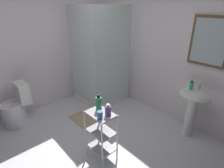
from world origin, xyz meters
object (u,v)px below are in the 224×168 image
(body_wash_bottle_green, at_px, (99,103))
(hand_soap_bottle, at_px, (191,86))
(shower_stall, at_px, (100,81))
(storage_cart, at_px, (101,132))
(toilet, at_px, (16,109))
(rinse_cup, at_px, (100,115))
(pedestal_sink, at_px, (193,105))
(bath_mat, at_px, (86,119))
(conditioner_bottle_purple, at_px, (108,110))

(body_wash_bottle_green, bearing_deg, hand_soap_bottle, 66.71)
(shower_stall, relative_size, storage_cart, 2.70)
(toilet, bearing_deg, body_wash_bottle_green, 23.42)
(rinse_cup, bearing_deg, storage_cart, 138.79)
(pedestal_sink, height_order, bath_mat, pedestal_sink)
(shower_stall, xyz_separation_m, storage_cart, (1.32, -1.03, -0.03))
(shower_stall, bearing_deg, bath_mat, -59.06)
(storage_cart, distance_m, rinse_cup, 0.38)
(shower_stall, height_order, toilet, shower_stall)
(pedestal_sink, xyz_separation_m, rinse_cup, (-0.49, -1.44, 0.21))
(storage_cart, bearing_deg, pedestal_sink, 66.91)
(rinse_cup, bearing_deg, pedestal_sink, 71.19)
(pedestal_sink, xyz_separation_m, conditioner_bottle_purple, (-0.48, -1.32, 0.23))
(hand_soap_bottle, xyz_separation_m, body_wash_bottle_green, (-0.57, -1.33, -0.03))
(toilet, height_order, storage_cart, toilet)
(pedestal_sink, xyz_separation_m, body_wash_bottle_green, (-0.66, -1.33, 0.26))
(shower_stall, relative_size, body_wash_bottle_green, 9.07)
(conditioner_bottle_purple, height_order, rinse_cup, conditioner_bottle_purple)
(pedestal_sink, xyz_separation_m, toilet, (-2.19, -1.99, -0.26))
(toilet, height_order, hand_soap_bottle, hand_soap_bottle)
(toilet, bearing_deg, hand_soap_bottle, 43.45)
(pedestal_sink, bearing_deg, storage_cart, -113.09)
(toilet, bearing_deg, conditioner_bottle_purple, 21.46)
(conditioner_bottle_purple, bearing_deg, shower_stall, 145.03)
(conditioner_bottle_purple, relative_size, bath_mat, 0.26)
(body_wash_bottle_green, xyz_separation_m, bath_mat, (-0.83, 0.31, -0.83))
(pedestal_sink, xyz_separation_m, bath_mat, (-1.49, -1.02, -0.57))
(storage_cart, distance_m, body_wash_bottle_green, 0.41)
(shower_stall, distance_m, body_wash_bottle_green, 1.64)
(toilet, distance_m, conditioner_bottle_purple, 1.90)
(storage_cart, relative_size, body_wash_bottle_green, 3.35)
(hand_soap_bottle, bearing_deg, storage_cart, -110.00)
(shower_stall, height_order, pedestal_sink, shower_stall)
(toilet, relative_size, conditioner_bottle_purple, 4.84)
(toilet, height_order, rinse_cup, rinse_cup)
(pedestal_sink, xyz_separation_m, hand_soap_bottle, (-0.08, 0.01, 0.29))
(hand_soap_bottle, distance_m, bath_mat, 1.94)
(conditioner_bottle_purple, relative_size, rinse_cup, 1.50)
(pedestal_sink, distance_m, conditioner_bottle_purple, 1.42)
(conditioner_bottle_purple, bearing_deg, toilet, -158.54)
(hand_soap_bottle, distance_m, conditioner_bottle_purple, 1.39)
(shower_stall, height_order, body_wash_bottle_green, shower_stall)
(conditioner_bottle_purple, height_order, bath_mat, conditioner_bottle_purple)
(storage_cart, xyz_separation_m, bath_mat, (-0.90, 0.34, -0.43))
(pedestal_sink, relative_size, body_wash_bottle_green, 3.67)
(toilet, bearing_deg, rinse_cup, 17.95)
(toilet, xyz_separation_m, body_wash_bottle_green, (1.54, 0.67, 0.52))
(storage_cart, bearing_deg, body_wash_bottle_green, 155.12)
(pedestal_sink, relative_size, storage_cart, 1.09)
(body_wash_bottle_green, bearing_deg, toilet, -156.58)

